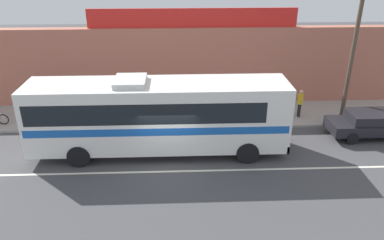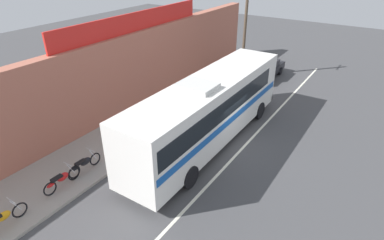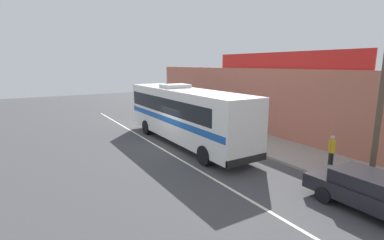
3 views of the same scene
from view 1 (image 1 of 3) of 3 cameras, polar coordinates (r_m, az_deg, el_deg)
ground_plane at (r=17.68m, az=-3.60°, el=-6.41°), size 70.00×70.00×0.00m
sidewalk_slab at (r=22.27m, az=-3.40°, el=0.69°), size 30.00×3.60×0.14m
storefront_facade at (r=23.48m, az=-3.47°, el=8.04°), size 30.00×0.70×4.80m
storefront_billboard at (r=22.82m, az=0.13°, el=15.21°), size 12.35×0.12×1.10m
road_center_stripe at (r=17.00m, az=-3.64°, el=-7.79°), size 30.00×0.14×0.01m
intercity_bus at (r=17.65m, az=-5.40°, el=1.03°), size 12.03×2.62×3.78m
parked_car at (r=21.76m, az=25.40°, el=-0.49°), size 4.36×1.85×1.37m
utility_pole at (r=21.67m, az=23.26°, el=9.91°), size 1.60×0.22×8.07m
motorcycle_red at (r=22.25m, az=-18.89°, el=0.70°), size 1.82×0.56×0.94m
motorcycle_black at (r=22.60m, az=-22.08°, el=0.56°), size 1.83×0.56×0.94m
pedestrian_by_curb at (r=22.44m, az=16.06°, el=2.74°), size 0.30×0.48×1.64m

